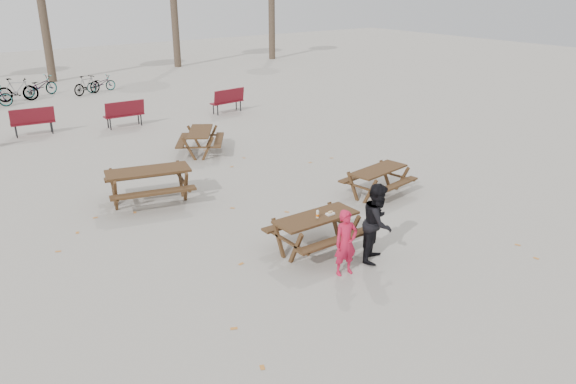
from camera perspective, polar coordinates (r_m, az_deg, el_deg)
ground at (r=11.94m, az=2.83°, el=-5.88°), size 80.00×80.00×0.00m
main_picnic_table at (r=11.68m, az=2.88°, el=-3.32°), size 1.80×1.45×0.78m
food_tray at (r=11.70m, az=4.32°, el=-2.22°), size 0.18×0.11×0.03m
bread_roll at (r=11.68m, az=4.33°, el=-2.03°), size 0.14×0.06×0.05m
soda_bottle at (r=11.51m, az=3.02°, el=-2.29°), size 0.07×0.07×0.17m
child at (r=10.79m, az=5.89°, el=-5.15°), size 0.53×0.39×1.32m
adult at (r=11.35m, az=9.11°, el=-3.07°), size 1.00×0.95×1.63m
picnic_table_east at (r=14.92m, az=9.13°, el=1.01°), size 1.86×1.59×0.72m
picnic_table_north at (r=14.61m, az=-13.90°, el=0.55°), size 2.39×2.10×0.89m
picnic_table_far at (r=18.52m, az=-8.87°, el=5.04°), size 2.15×2.25×0.76m
park_bench_row at (r=22.31m, az=-19.03°, el=7.23°), size 11.61×1.63×1.03m
bicycle_row at (r=29.11m, az=-25.48°, el=9.26°), size 8.40×2.67×1.08m
fallen_leaves at (r=14.04m, az=-1.94°, el=-1.59°), size 11.00×11.00×0.01m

